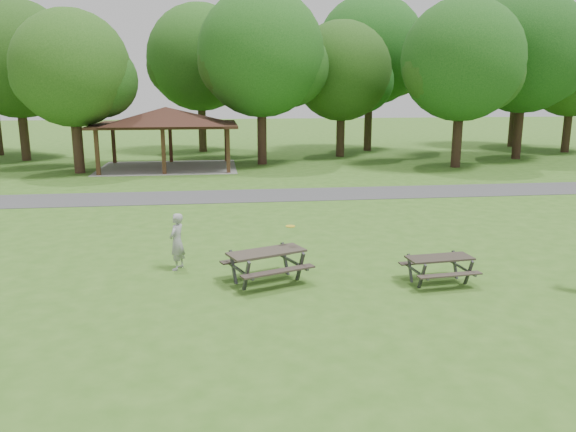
# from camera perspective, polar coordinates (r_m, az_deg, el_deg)

# --- Properties ---
(ground) EXTENTS (160.00, 160.00, 0.00)m
(ground) POSITION_cam_1_polar(r_m,az_deg,el_deg) (12.68, -2.20, -9.92)
(ground) COLOR #36641C
(ground) RESTS_ON ground
(asphalt_path) EXTENTS (120.00, 3.20, 0.02)m
(asphalt_path) POSITION_cam_1_polar(r_m,az_deg,el_deg) (26.12, -4.99, 2.05)
(asphalt_path) COLOR #414143
(asphalt_path) RESTS_ON ground
(pavilion) EXTENTS (8.60, 7.01, 3.76)m
(pavilion) POSITION_cam_1_polar(r_m,az_deg,el_deg) (35.81, -12.30, 9.67)
(pavilion) COLOR #3D2716
(pavilion) RESTS_ON ground
(tree_row_c) EXTENTS (8.19, 7.80, 10.67)m
(tree_row_c) POSITION_cam_1_polar(r_m,az_deg,el_deg) (42.69, -25.72, 13.87)
(tree_row_c) COLOR #322116
(tree_row_c) RESTS_ON ground
(tree_row_d) EXTENTS (6.93, 6.60, 9.27)m
(tree_row_d) POSITION_cam_1_polar(r_m,az_deg,el_deg) (35.08, -20.97, 13.49)
(tree_row_d) COLOR #311F15
(tree_row_d) RESTS_ON ground
(tree_row_e) EXTENTS (8.40, 8.00, 11.02)m
(tree_row_e) POSITION_cam_1_polar(r_m,az_deg,el_deg) (36.84, -2.59, 15.81)
(tree_row_e) COLOR black
(tree_row_e) RESTS_ON ground
(tree_row_f) EXTENTS (7.35, 7.00, 9.55)m
(tree_row_f) POSITION_cam_1_polar(r_m,az_deg,el_deg) (41.19, 5.59, 14.15)
(tree_row_f) COLOR #302015
(tree_row_f) RESTS_ON ground
(tree_row_g) EXTENTS (7.77, 7.40, 10.25)m
(tree_row_g) POSITION_cam_1_polar(r_m,az_deg,el_deg) (36.93, 17.38, 14.55)
(tree_row_g) COLOR black
(tree_row_g) RESTS_ON ground
(tree_row_h) EXTENTS (8.61, 8.20, 11.37)m
(tree_row_h) POSITION_cam_1_polar(r_m,az_deg,el_deg) (42.80, 23.03, 14.76)
(tree_row_h) COLOR black
(tree_row_h) RESTS_ON ground
(tree_row_i) EXTENTS (7.14, 6.80, 9.52)m
(tree_row_i) POSITION_cam_1_polar(r_m,az_deg,el_deg) (48.88, 27.04, 12.72)
(tree_row_i) COLOR #302015
(tree_row_i) RESTS_ON ground
(tree_deep_b) EXTENTS (8.40, 8.00, 11.13)m
(tree_deep_b) POSITION_cam_1_polar(r_m,az_deg,el_deg) (44.72, -8.79, 15.31)
(tree_deep_b) COLOR #312416
(tree_deep_b) RESTS_ON ground
(tree_deep_c) EXTENTS (8.82, 8.40, 11.90)m
(tree_deep_c) POSITION_cam_1_polar(r_m,az_deg,el_deg) (45.39, 8.48, 15.98)
(tree_deep_c) COLOR #2F2115
(tree_deep_c) RESTS_ON ground
(tree_deep_d) EXTENTS (8.40, 8.00, 11.27)m
(tree_deep_d) POSITION_cam_1_polar(r_m,az_deg,el_deg) (51.72, 22.44, 14.32)
(tree_deep_d) COLOR black
(tree_deep_d) RESTS_ON ground
(picnic_table_middle) EXTENTS (2.42, 2.19, 0.86)m
(picnic_table_middle) POSITION_cam_1_polar(r_m,az_deg,el_deg) (14.46, -2.19, -4.33)
(picnic_table_middle) COLOR #322B24
(picnic_table_middle) RESTS_ON ground
(picnic_table_far) EXTENTS (1.79, 1.50, 0.72)m
(picnic_table_far) POSITION_cam_1_polar(r_m,az_deg,el_deg) (14.90, 15.13, -4.65)
(picnic_table_far) COLOR #2B251F
(picnic_table_far) RESTS_ON ground
(frisbee_in_flight) EXTENTS (0.32, 0.32, 0.02)m
(frisbee_in_flight) POSITION_cam_1_polar(r_m,az_deg,el_deg) (14.75, 0.25, -1.05)
(frisbee_in_flight) COLOR gold
(frisbee_in_flight) RESTS_ON ground
(frisbee_thrower) EXTENTS (0.59, 0.68, 1.59)m
(frisbee_thrower) POSITION_cam_1_polar(r_m,az_deg,el_deg) (15.69, -11.21, -2.58)
(frisbee_thrower) COLOR #99999C
(frisbee_thrower) RESTS_ON ground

